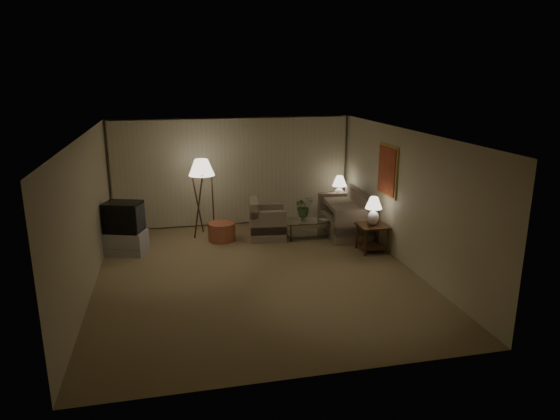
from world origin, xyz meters
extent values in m
plane|color=olive|center=(0.00, 0.00, 0.00)|extent=(7.00, 7.00, 0.00)
cube|color=#BDB391|center=(0.00, 3.50, 1.35)|extent=(6.00, 0.04, 2.70)
cube|color=#BDB391|center=(-3.00, 0.00, 1.35)|extent=(0.04, 7.00, 2.70)
cube|color=#BDB391|center=(3.00, 0.00, 1.35)|extent=(0.04, 7.00, 2.70)
cube|color=white|center=(0.00, 0.00, 2.70)|extent=(6.00, 7.00, 0.04)
cube|color=beige|center=(0.00, 3.42, 1.35)|extent=(5.85, 0.12, 2.65)
cube|color=gold|center=(2.98, 0.80, 1.75)|extent=(0.03, 0.90, 1.10)
cube|color=maroon|center=(2.95, 0.80, 1.75)|extent=(0.02, 0.80, 1.00)
cube|color=gray|center=(2.50, 2.04, 0.21)|extent=(1.93, 1.15, 0.42)
cube|color=gray|center=(0.62, 2.11, 0.19)|extent=(1.06, 1.02, 0.38)
cube|color=#36200E|center=(2.65, 0.69, 0.58)|extent=(0.60, 0.60, 0.04)
cube|color=#36200E|center=(2.65, 0.69, 0.12)|extent=(0.51, 0.51, 0.02)
cylinder|color=#36200E|center=(2.40, 0.44, 0.28)|extent=(0.05, 0.05, 0.56)
cylinder|color=#36200E|center=(2.40, 0.94, 0.28)|extent=(0.05, 0.05, 0.56)
cylinder|color=#36200E|center=(2.90, 0.44, 0.28)|extent=(0.05, 0.05, 0.56)
cylinder|color=#36200E|center=(2.90, 0.94, 0.28)|extent=(0.05, 0.05, 0.56)
cube|color=#36200E|center=(2.65, 2.90, 0.58)|extent=(0.47, 0.39, 0.04)
cube|color=#36200E|center=(2.65, 2.90, 0.12)|extent=(0.40, 0.33, 0.02)
cylinder|color=#36200E|center=(2.47, 2.75, 0.28)|extent=(0.05, 0.05, 0.56)
cylinder|color=#36200E|center=(2.47, 3.05, 0.28)|extent=(0.05, 0.05, 0.56)
cylinder|color=#36200E|center=(2.83, 2.75, 0.28)|extent=(0.05, 0.05, 0.56)
cylinder|color=#36200E|center=(2.83, 3.05, 0.28)|extent=(0.05, 0.05, 0.56)
ellipsoid|color=white|center=(2.65, 0.69, 0.76)|extent=(0.25, 0.25, 0.31)
cylinder|color=white|center=(2.65, 0.69, 0.95)|extent=(0.03, 0.03, 0.07)
cone|color=white|center=(2.65, 0.69, 1.09)|extent=(0.36, 0.36, 0.25)
ellipsoid|color=white|center=(2.65, 2.90, 0.76)|extent=(0.26, 0.26, 0.32)
cylinder|color=white|center=(2.65, 2.90, 0.96)|extent=(0.03, 0.03, 0.07)
cone|color=white|center=(2.65, 2.90, 1.10)|extent=(0.37, 0.37, 0.26)
cube|color=silver|center=(1.60, 1.94, 0.41)|extent=(1.18, 0.64, 0.02)
cube|color=silver|center=(1.60, 1.94, 0.10)|extent=(1.09, 0.56, 0.01)
cylinder|color=#41321A|center=(1.08, 1.69, 0.20)|extent=(0.04, 0.04, 0.40)
cylinder|color=#41321A|center=(1.08, 2.19, 0.20)|extent=(0.04, 0.04, 0.40)
cylinder|color=#41321A|center=(2.12, 1.69, 0.20)|extent=(0.04, 0.04, 0.40)
cylinder|color=#41321A|center=(2.12, 2.19, 0.20)|extent=(0.04, 0.04, 0.40)
cube|color=#AFAFB1|center=(-2.55, 1.70, 0.25)|extent=(1.17, 1.05, 0.50)
cube|color=black|center=(-2.55, 1.70, 0.82)|extent=(1.07, 0.98, 0.64)
cylinder|color=#36200E|center=(-0.83, 2.57, 1.44)|extent=(0.04, 0.04, 0.27)
cone|color=white|center=(-0.83, 2.57, 1.65)|extent=(0.60, 0.60, 0.37)
cylinder|color=#985033|center=(-0.45, 2.14, 0.21)|extent=(0.77, 0.77, 0.42)
imported|color=white|center=(1.45, 1.94, 0.49)|extent=(0.15, 0.15, 0.14)
imported|color=#46682E|center=(1.45, 1.94, 0.80)|extent=(0.50, 0.45, 0.48)
imported|color=olive|center=(1.85, 1.84, 0.42)|extent=(0.25, 0.28, 0.02)
camera|label=1|loc=(-1.51, -8.86, 3.75)|focal=32.00mm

